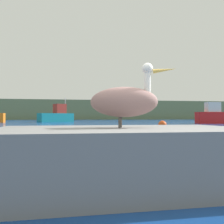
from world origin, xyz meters
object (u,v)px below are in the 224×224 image
Objects in this scene: pelican at (125,101)px; fishing_boat_red at (216,116)px; fishing_boat_teal at (57,116)px; mooring_buoy at (162,125)px.

pelican is 0.22× the size of fishing_boat_red.
fishing_boat_red is (18.30, 26.50, -0.13)m from pelican.
pelican is 39.87m from fishing_boat_teal.
fishing_boat_teal is at bearing 150.90° from fishing_boat_red.
fishing_boat_red is at bearing -61.41° from fishing_boat_teal.
fishing_boat_red is at bearing 75.70° from pelican.
pelican is 15.25m from mooring_buoy.
fishing_boat_teal is (-20.25, 13.32, 0.04)m from fishing_boat_red.
pelican is 0.20× the size of fishing_boat_teal.
fishing_boat_red is 0.91× the size of fishing_boat_teal.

